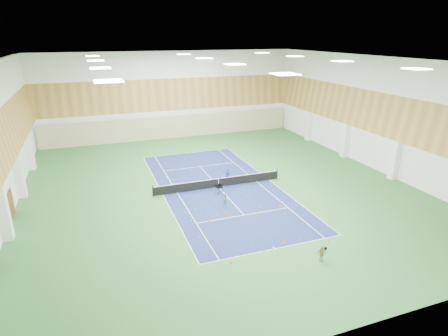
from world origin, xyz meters
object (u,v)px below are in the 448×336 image
Objects in this scene: child_court at (226,199)px; ball_cart at (219,189)px; child_apron at (322,253)px; coach at (228,176)px; tennis_net at (219,182)px.

ball_cart is at bearing 85.75° from child_court.
child_court is 10.73m from child_apron.
ball_cart is at bearing 33.05° from coach.
coach is 1.69× the size of child_court.
child_court is (-0.68, -3.89, -0.05)m from tennis_net.
child_apron is at bearing -96.61° from ball_cart.
coach is (1.17, 0.60, 0.29)m from tennis_net.
coach is 1.44× the size of child_apron.
child_court is 2.38m from ball_cart.
child_apron is (2.18, -14.23, 0.03)m from tennis_net.
ball_cart is at bearing 109.80° from child_apron.
ball_cart is (-0.47, -1.52, -0.10)m from tennis_net.
child_apron is 12.99m from ball_cart.
tennis_net is at bearing 8.02° from coach.
coach reaches higher than tennis_net.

